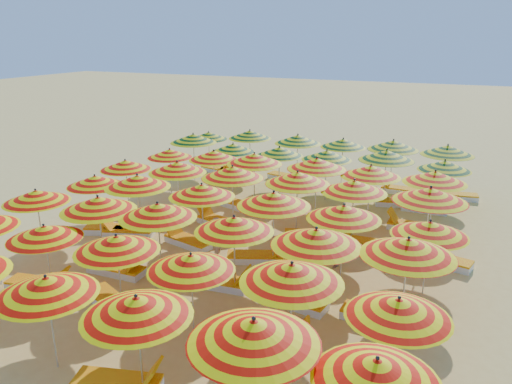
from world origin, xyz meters
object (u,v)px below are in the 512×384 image
umbrella_10 (292,273)px  lounger_17 (240,205)px  umbrella_40 (387,155)px  umbrella_17 (408,248)px  lounger_21 (218,170)px  beachgoer_a (218,238)px  umbrella_31 (214,155)px  umbrella_5 (377,370)px  umbrella_3 (137,307)px  umbrella_9 (191,263)px  umbrella_38 (279,151)px  umbrella_36 (193,138)px  umbrella_15 (234,224)px  lounger_24 (401,190)px  umbrella_47 (448,150)px  lounger_6 (220,282)px  lounger_5 (118,269)px  umbrella_14 (158,211)px  umbrella_18 (95,181)px  umbrella_19 (137,181)px  umbrella_33 (317,164)px  umbrella_32 (254,159)px  lounger_9 (112,229)px  umbrella_23 (430,229)px  umbrella_25 (177,167)px  umbrella_2 (47,286)px  lounger_10 (127,231)px  umbrella_7 (44,232)px  umbrella_12 (36,196)px  lounger_13 (218,221)px  lounger_14 (311,235)px  lounger_23 (286,177)px  umbrella_16 (316,237)px  lounger_11 (187,241)px  lounger_18 (411,226)px  umbrella_11 (398,308)px  lounger_19 (396,202)px  umbrella_41 (445,166)px  umbrella_39 (327,155)px  lounger_4 (271,341)px  lounger_15 (365,243)px  lounger_0 (120,384)px  lounger_8 (379,317)px  umbrella_35 (435,177)px  umbrella_13 (98,204)px  umbrella_26 (232,172)px  lounger_20 (423,208)px  umbrella_30 (170,153)px  umbrella_20 (202,191)px  umbrella_21 (274,199)px  lounger_25 (455,196)px  umbrella_24 (125,165)px  umbrella_46 (393,145)px  umbrella_42 (209,136)px  umbrella_45 (343,143)px

umbrella_10 → lounger_17: 9.79m
umbrella_40 → umbrella_17: bearing=-77.6°
lounger_21 → beachgoer_a: bearing=-48.7°
umbrella_31 → umbrella_5: bearing=-51.9°
umbrella_3 → umbrella_9: umbrella_3 is taller
umbrella_38 → umbrella_36: bearing=175.3°
umbrella_15 → lounger_24: size_ratio=1.48×
umbrella_47 → lounger_6: bearing=-115.1°
lounger_5 → umbrella_14: bearing=14.8°
umbrella_18 → umbrella_19: bearing=-2.0°
umbrella_33 → lounger_24: (2.58, 4.25, -1.91)m
umbrella_32 → lounger_9: (-3.55, -4.28, -1.88)m
umbrella_23 → umbrella_25: bearing=165.8°
umbrella_2 → lounger_10: 7.30m
umbrella_7 → lounger_5: umbrella_7 is taller
umbrella_12 → lounger_13: (4.00, 4.27, -1.72)m
lounger_14 → lounger_23: (-3.23, 6.39, 0.00)m
umbrella_16 → lounger_11: 5.88m
umbrella_10 → lounger_18: umbrella_10 is taller
lounger_6 → umbrella_7: bearing=-156.1°
umbrella_11 → umbrella_12: bearing=168.7°
lounger_5 → lounger_19: bearing=54.3°
lounger_5 → lounger_18: (7.36, 6.84, 0.00)m
umbrella_19 → umbrella_41: umbrella_19 is taller
umbrella_39 → lounger_18: bearing=-29.1°
lounger_4 → lounger_15: bearing=64.8°
umbrella_17 → lounger_14: 5.79m
lounger_0 → beachgoer_a: (-1.00, 6.05, 0.52)m
umbrella_18 → umbrella_47: (10.88, 8.74, 0.23)m
umbrella_33 → lounger_8: bearing=-61.0°
umbrella_35 → lounger_4: umbrella_35 is taller
umbrella_13 → umbrella_26: 4.90m
umbrella_41 → lounger_10: umbrella_41 is taller
lounger_4 → lounger_20: (2.15, 10.57, 0.00)m
umbrella_30 → lounger_5: size_ratio=1.17×
umbrella_20 → lounger_21: umbrella_20 is taller
umbrella_21 → lounger_17: size_ratio=1.57×
umbrella_3 → lounger_25: size_ratio=1.21×
umbrella_23 → lounger_5: bearing=-164.0°
umbrella_21 → umbrella_33: (-0.04, 4.42, 0.02)m
umbrella_24 → lounger_6: (6.19, -4.18, -1.66)m
umbrella_46 → umbrella_25: bearing=-135.0°
umbrella_31 → umbrella_42: size_ratio=1.09×
umbrella_41 → lounger_9: umbrella_41 is taller
umbrella_36 → umbrella_30: bearing=-87.1°
umbrella_11 → lounger_6: bearing=154.0°
lounger_10 → lounger_11: (2.32, 0.13, 0.00)m
umbrella_20 → umbrella_25: (-2.15, 2.02, 0.04)m
umbrella_45 → beachgoer_a: 9.62m
umbrella_40 → lounger_5: size_ratio=1.50×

